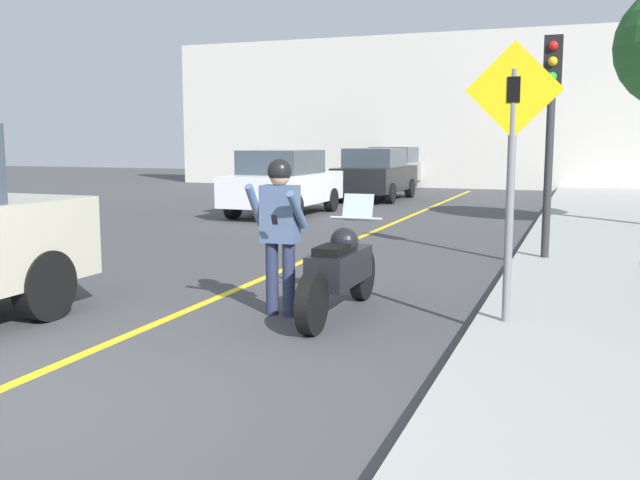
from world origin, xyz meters
TOP-DOWN VIEW (x-y plane):
  - ground_plane at (0.00, 0.00)m, footprint 80.00×80.00m
  - road_center_line at (-0.60, 6.00)m, footprint 0.12×36.00m
  - building_backdrop at (0.00, 26.00)m, footprint 28.00×1.20m
  - motorcycle at (1.09, 3.60)m, footprint 0.62×2.32m
  - person_biker at (0.48, 3.35)m, footprint 0.59×0.47m
  - crossing_sign at (2.90, 3.33)m, footprint 0.91×0.08m
  - traffic_light at (3.04, 7.51)m, footprint 0.26×0.30m
  - parked_car_white at (-3.75, 13.27)m, footprint 1.88×4.20m
  - parked_car_black at (-2.86, 18.81)m, footprint 1.88×4.20m
  - parked_car_grey at (-3.71, 24.66)m, footprint 1.88×4.20m

SIDE VIEW (x-z plane):
  - ground_plane at x=0.00m, z-range 0.00..0.00m
  - road_center_line at x=-0.60m, z-range 0.00..0.01m
  - motorcycle at x=1.09m, z-range -0.14..1.15m
  - parked_car_white at x=-3.75m, z-range 0.02..1.70m
  - parked_car_black at x=-2.86m, z-range 0.02..1.70m
  - parked_car_grey at x=-3.71m, z-range 0.02..1.70m
  - person_biker at x=0.48m, z-range 0.19..1.91m
  - crossing_sign at x=2.90m, z-range 0.43..3.11m
  - traffic_light at x=3.04m, z-range 0.81..4.09m
  - building_backdrop at x=0.00m, z-range 0.00..6.24m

